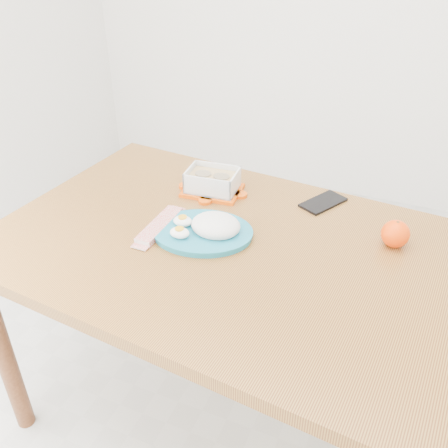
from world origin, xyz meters
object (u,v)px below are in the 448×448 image
at_px(smartphone, 323,202).
at_px(dining_table, 224,266).
at_px(food_container, 212,181).
at_px(orange_fruit, 395,234).
at_px(rice_plate, 206,228).

bearing_deg(smartphone, dining_table, -95.22).
xyz_separation_m(food_container, orange_fruit, (0.60, -0.08, 0.00)).
bearing_deg(smartphone, rice_plate, -102.91).
distance_m(dining_table, smartphone, 0.39).
bearing_deg(food_container, smartphone, 5.72).
xyz_separation_m(orange_fruit, smartphone, (-0.24, 0.15, -0.03)).
bearing_deg(rice_plate, food_container, 96.69).
distance_m(orange_fruit, rice_plate, 0.53).
bearing_deg(food_container, rice_plate, -74.60).
bearing_deg(rice_plate, dining_table, -23.26).
bearing_deg(rice_plate, smartphone, 35.59).
xyz_separation_m(orange_fruit, rice_plate, (-0.51, -0.16, -0.01)).
xyz_separation_m(food_container, rice_plate, (0.09, -0.24, -0.01)).
bearing_deg(food_container, orange_fruit, -12.96).
relative_size(food_container, orange_fruit, 2.53).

